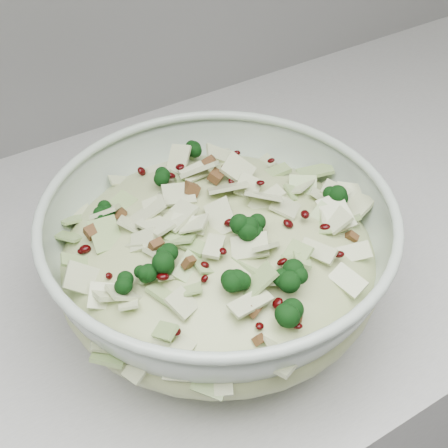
% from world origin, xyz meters
% --- Properties ---
extents(mixing_bowl, '(0.42, 0.42, 0.13)m').
position_xyz_m(mixing_bowl, '(0.01, 1.60, 0.97)').
color(mixing_bowl, '#ACBDAC').
rests_on(mixing_bowl, counter).
extents(salad, '(0.43, 0.43, 0.13)m').
position_xyz_m(salad, '(0.01, 1.60, 0.99)').
color(salad, '#B5BD81').
rests_on(salad, mixing_bowl).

